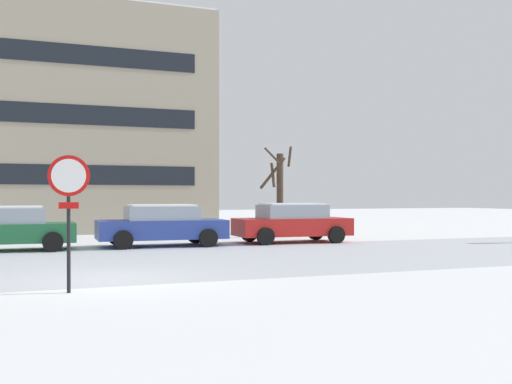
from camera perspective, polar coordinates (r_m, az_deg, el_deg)
The scene contains 8 objects.
ground_plane at distance 13.45m, azimuth -14.06°, elevation -7.95°, with size 120.00×120.00×0.00m, color white.
road_surface at distance 16.71m, azimuth -15.48°, elevation -6.45°, with size 80.00×8.60×0.00m.
stop_sign at distance 11.86m, azimuth -16.96°, elevation -0.36°, with size 0.75×0.20×2.53m.
parked_car_green at distance 21.40m, azimuth -21.97°, elevation -3.12°, with size 4.22×2.11×1.45m.
parked_car_blue at distance 21.95m, azimuth -8.74°, elevation -3.03°, with size 4.52×2.27×1.47m.
parked_car_red at distance 23.48m, azimuth 3.35°, elevation -2.84°, with size 4.40×2.20×1.49m.
tree_far_right at distance 26.78m, azimuth 2.16°, elevation 0.18°, with size 1.35×1.39×3.90m.
building_far_left at distance 33.44m, azimuth -16.05°, elevation 6.06°, with size 12.52×8.59×11.01m.
Camera 1 is at (-1.67, -13.23, 1.78)m, focal length 43.18 mm.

